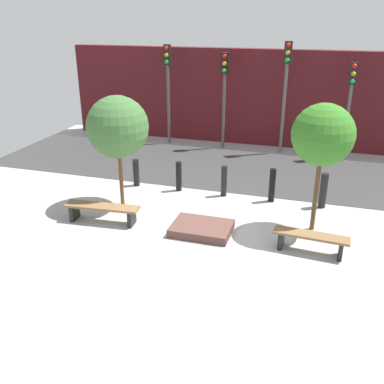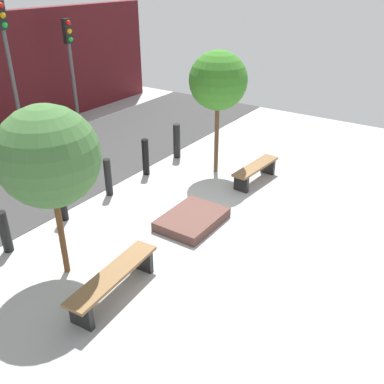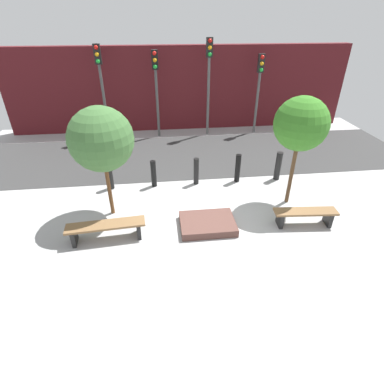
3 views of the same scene
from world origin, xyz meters
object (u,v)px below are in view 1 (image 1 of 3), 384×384
bench_left (102,210)px  bollard_right (272,185)px  traffic_light_east (351,93)px  planter_bed (202,228)px  bollard_center (224,181)px  bench_right (311,239)px  bollard_far_left (136,173)px  tree_behind_right_bench (323,135)px  traffic_light_west (168,77)px  tree_behind_left_bench (118,127)px  bollard_left (179,176)px  traffic_light_mid_east (286,79)px  traffic_light_mid_west (224,84)px  bollard_far_right (323,191)px

bench_left → bollard_right: size_ratio=2.00×
bollard_right → traffic_light_east: (2.07, 4.85, 1.95)m
planter_bed → bollard_center: (0.00, 2.46, 0.36)m
planter_bed → traffic_light_east: bearing=64.4°
bench_right → bollard_far_left: bearing=158.8°
bollard_far_left → traffic_light_east: traffic_light_east is taller
bench_left → tree_behind_right_bench: bearing=8.2°
bollard_far_left → traffic_light_west: 5.41m
tree_behind_left_bench → bollard_left: 2.64m
bench_left → traffic_light_west: traffic_light_west is taller
bollard_far_left → tree_behind_right_bench: bearing=-14.8°
bench_right → traffic_light_east: 7.85m
bollard_left → traffic_light_mid_east: size_ratio=0.22×
tree_behind_right_bench → bollard_right: 2.75m
planter_bed → bollard_left: (-1.43, 2.46, 0.36)m
bench_left → traffic_light_mid_west: traffic_light_mid_west is taller
bench_left → bollard_center: size_ratio=2.13×
bench_right → planter_bed: 2.68m
planter_bed → bollard_right: 2.87m
bollard_left → traffic_light_east: 7.20m
bollard_center → bollard_far_right: bearing=0.0°
bollard_far_right → traffic_light_east: bearing=82.6°
bollard_left → traffic_light_mid_west: 5.31m
bollard_far_left → bollard_left: size_ratio=0.94×
bollard_far_left → planter_bed: bearing=-40.7°
bench_right → bollard_left: 4.88m
bollard_far_left → traffic_light_east: (6.36, 4.85, 2.02)m
bench_right → traffic_light_mid_east: traffic_light_mid_east is taller
bollard_left → bollard_center: bearing=0.0°
bollard_far_left → bollard_right: bearing=0.0°
bench_right → traffic_light_east: (0.84, 7.52, 2.12)m
traffic_light_west → traffic_light_mid_west: size_ratio=1.07×
bollard_far_left → bench_left: bearing=-85.6°
bench_right → bollard_far_right: size_ratio=1.71×
bench_right → planter_bed: bench_right is taller
bench_left → bench_right: 5.32m
bollard_far_left → traffic_light_mid_west: 5.57m
tree_behind_left_bench → bollard_far_right: (5.52, 1.46, -1.77)m
bollard_left → traffic_light_mid_west: traffic_light_mid_west is taller
traffic_light_west → traffic_light_mid_west: bearing=-0.0°
bench_right → bollard_right: 2.94m
bench_left → tree_behind_left_bench: bearing=85.5°
traffic_light_mid_west → traffic_light_mid_east: 2.35m
bollard_far_left → bollard_right: 4.30m
bench_right → tree_behind_left_bench: (-5.32, 1.20, 1.95)m
bench_left → bollard_right: 4.88m
tree_behind_left_bench → traffic_light_mid_west: traffic_light_mid_west is taller
tree_behind_left_bench → bollard_left: size_ratio=3.38×
bollard_center → traffic_light_mid_west: (-1.17, 4.85, 2.12)m
bollard_left → traffic_light_east: traffic_light_east is taller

